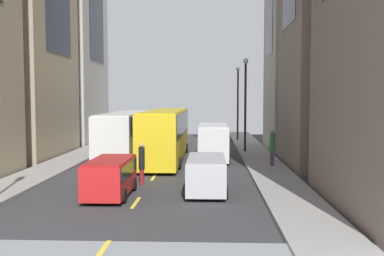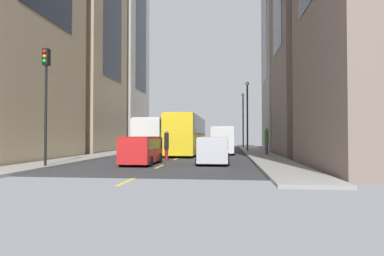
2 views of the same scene
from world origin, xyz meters
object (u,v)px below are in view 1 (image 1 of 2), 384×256
object	(u,v)px
car_silver_0	(206,172)
car_red_1	(110,175)
city_bus_white	(127,130)
pedestrian_crossing_mid	(142,163)
delivery_van_white	(213,140)
streetcar_yellow	(166,131)
pedestrian_waiting_curb	(272,147)

from	to	relation	value
car_silver_0	car_red_1	world-z (taller)	car_red_1
city_bus_white	pedestrian_crossing_mid	bearing A→B (deg)	-75.27
city_bus_white	delivery_van_white	world-z (taller)	city_bus_white
streetcar_yellow	car_red_1	xyz separation A→B (m)	(-1.38, -11.79, -1.12)
car_silver_0	city_bus_white	bearing A→B (deg)	116.27
city_bus_white	pedestrian_waiting_curb	distance (m)	11.54
delivery_van_white	car_red_1	size ratio (longest dim) A/B	1.39
delivery_van_white	pedestrian_crossing_mid	distance (m)	9.57
city_bus_white	pedestrian_crossing_mid	world-z (taller)	city_bus_white
car_silver_0	delivery_van_white	bearing A→B (deg)	87.77
car_red_1	pedestrian_crossing_mid	xyz separation A→B (m)	(1.01, 2.74, 0.15)
city_bus_white	delivery_van_white	distance (m)	6.90
delivery_van_white	car_red_1	bearing A→B (deg)	-112.42
pedestrian_waiting_curb	car_red_1	bearing A→B (deg)	60.02
car_red_1	pedestrian_crossing_mid	distance (m)	2.92
delivery_van_white	pedestrian_waiting_curb	world-z (taller)	delivery_van_white
city_bus_white	car_red_1	size ratio (longest dim) A/B	2.89
car_red_1	pedestrian_waiting_curb	xyz separation A→B (m)	(8.51, 8.43, 0.35)
car_red_1	car_silver_0	bearing A→B (deg)	13.08
city_bus_white	car_silver_0	world-z (taller)	city_bus_white
pedestrian_crossing_mid	car_silver_0	bearing A→B (deg)	-131.15
car_red_1	pedestrian_waiting_curb	distance (m)	11.98
delivery_van_white	streetcar_yellow	bearing A→B (deg)	175.79
city_bus_white	car_silver_0	bearing A→B (deg)	-63.73
city_bus_white	car_silver_0	size ratio (longest dim) A/B	2.79
streetcar_yellow	delivery_van_white	world-z (taller)	streetcar_yellow
car_silver_0	pedestrian_waiting_curb	distance (m)	8.51
car_red_1	streetcar_yellow	bearing A→B (deg)	83.34
delivery_van_white	pedestrian_waiting_curb	xyz separation A→B (m)	(3.75, -3.11, -0.16)
city_bus_white	car_silver_0	distance (m)	13.99
streetcar_yellow	car_silver_0	bearing A→B (deg)	-74.57
delivery_van_white	car_red_1	world-z (taller)	delivery_van_white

